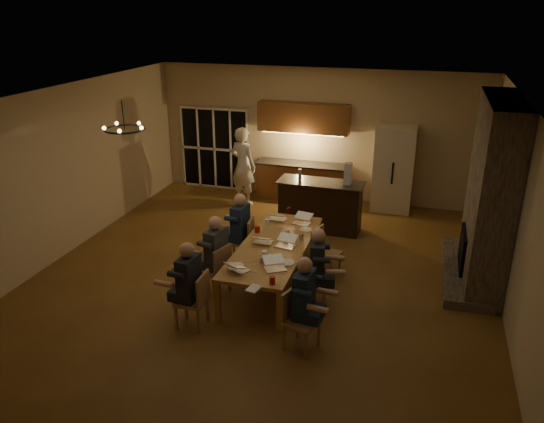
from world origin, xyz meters
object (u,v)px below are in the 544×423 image
(refrigerator, at_px, (394,169))
(laptop_e, at_px, (278,214))
(can_cola, at_px, (288,211))
(chandelier, at_px, (124,129))
(person_left_mid, at_px, (216,255))
(mug_back, at_px, (267,222))
(redcup_near, at_px, (272,280))
(plate_far, at_px, (306,230))
(chair_right_near, at_px, (302,321))
(laptop_c, at_px, (263,236))
(bar_bottle, at_px, (300,175))
(laptop_f, at_px, (302,218))
(laptop_d, at_px, (285,241))
(laptop_a, at_px, (239,263))
(person_right_near, at_px, (304,302))
(mug_front, at_px, (265,254))
(dining_table, at_px, (274,265))
(chair_right_mid, at_px, (313,282))
(redcup_mid, at_px, (257,229))
(plate_near, at_px, (287,263))
(chair_right_far, at_px, (327,253))
(standing_person, at_px, (243,166))
(person_left_near, at_px, (189,285))
(can_silver, at_px, (261,260))
(laptop_b, at_px, (275,263))
(chair_left_near, at_px, (191,300))
(bar_blender, at_px, (348,174))
(mug_mid, at_px, (288,232))
(chair_left_far, at_px, (241,240))
(plate_left, at_px, (237,266))
(can_right, at_px, (301,237))
(bar_island, at_px, (320,206))
(person_left_far, at_px, (240,229))

(refrigerator, bearing_deg, laptop_e, -121.32)
(can_cola, bearing_deg, refrigerator, 57.35)
(chandelier, bearing_deg, person_left_mid, 4.60)
(chandelier, bearing_deg, mug_back, 37.94)
(redcup_near, height_order, plate_far, redcup_near)
(chair_right_near, relative_size, laptop_c, 2.78)
(can_cola, distance_m, bar_bottle, 1.21)
(mug_back, bearing_deg, laptop_f, 18.70)
(laptop_c, relative_size, bar_bottle, 1.33)
(chandelier, xyz_separation_m, laptop_d, (2.47, 0.63, -1.89))
(person_left_mid, bearing_deg, plate_far, 147.40)
(laptop_a, bearing_deg, person_right_near, 179.78)
(mug_front, height_order, plate_far, mug_front)
(dining_table, xyz_separation_m, laptop_a, (-0.26, -1.02, 0.49))
(chair_right_mid, bearing_deg, redcup_mid, 41.05)
(chair_right_near, relative_size, plate_near, 3.71)
(chair_right_mid, xyz_separation_m, chandelier, (-3.08, -0.13, 2.31))
(dining_table, relative_size, chair_right_far, 3.22)
(redcup_near, bearing_deg, bar_bottle, 97.99)
(standing_person, xyz_separation_m, laptop_d, (2.05, -3.65, -0.08))
(person_left_near, height_order, can_cola, person_left_near)
(dining_table, bearing_deg, can_silver, -89.42)
(laptop_b, bearing_deg, chair_left_near, -177.66)
(laptop_e, relative_size, bar_blender, 0.70)
(person_right_near, distance_m, laptop_b, 0.96)
(can_cola, xyz_separation_m, plate_far, (0.51, -0.68, -0.05))
(laptop_d, relative_size, laptop_e, 1.00)
(chair_right_far, relative_size, plate_near, 3.71)
(person_left_mid, distance_m, can_silver, 0.88)
(chair_right_far, bearing_deg, standing_person, 56.40)
(chair_right_mid, bearing_deg, plate_far, 7.05)
(laptop_c, relative_size, laptop_e, 1.00)
(chair_left_near, xyz_separation_m, laptop_c, (0.62, 1.64, 0.42))
(laptop_d, bearing_deg, laptop_e, 118.77)
(mug_mid, xyz_separation_m, plate_near, (0.28, -1.07, -0.04))
(chair_left_far, bearing_deg, laptop_e, 122.86)
(person_left_mid, bearing_deg, mug_front, 104.57)
(chair_right_far, distance_m, standing_person, 4.10)
(dining_table, bearing_deg, redcup_near, -74.57)
(standing_person, bearing_deg, dining_table, 136.68)
(plate_left, bearing_deg, can_silver, 30.68)
(standing_person, distance_m, can_right, 4.01)
(can_silver, distance_m, can_right, 1.12)
(bar_bottle, bearing_deg, person_right_near, -75.34)
(mug_front, relative_size, redcup_near, 0.83)
(person_right_near, height_order, can_silver, person_right_near)
(bar_island, bearing_deg, plate_left, -98.65)
(laptop_a, relative_size, plate_near, 1.33)
(person_left_near, distance_m, bar_blender, 4.56)
(person_left_far, xyz_separation_m, redcup_near, (1.19, -1.91, 0.12))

